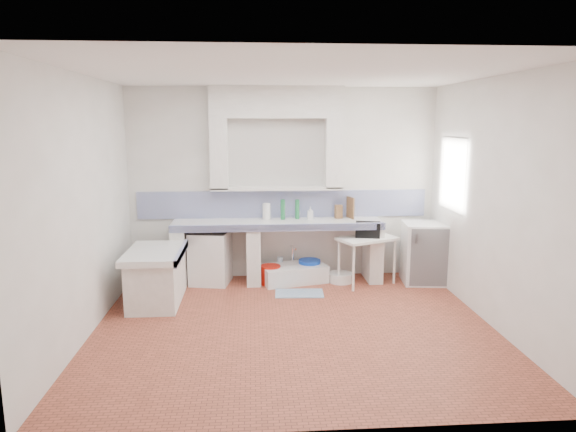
{
  "coord_description": "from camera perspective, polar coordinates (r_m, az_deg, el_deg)",
  "views": [
    {
      "loc": [
        -0.46,
        -5.45,
        2.29
      ],
      "look_at": [
        0.0,
        1.0,
        1.1
      ],
      "focal_mm": 31.7,
      "sensor_mm": 36.0,
      "label": 1
    }
  ],
  "objects": [
    {
      "name": "lace_valance",
      "position": [
        7.2,
        18.46,
        7.43
      ],
      "size": [
        0.01,
        0.84,
        0.24
      ],
      "primitive_type": "cube",
      "color": "white",
      "rests_on": "ground"
    },
    {
      "name": "bucket_red",
      "position": [
        7.36,
        -1.98,
        -6.6
      ],
      "size": [
        0.38,
        0.38,
        0.27
      ],
      "primitive_type": "cylinder",
      "rotation": [
        0.0,
        0.0,
        -0.4
      ],
      "color": "red",
      "rests_on": "ground"
    },
    {
      "name": "counter_slab",
      "position": [
        7.3,
        -1.17,
        -0.87
      ],
      "size": [
        3.0,
        0.6,
        0.08
      ],
      "primitive_type": "cube",
      "color": "white",
      "rests_on": "ground"
    },
    {
      "name": "fridge",
      "position": [
        7.62,
        14.91,
        -4.01
      ],
      "size": [
        0.62,
        0.62,
        0.87
      ],
      "primitive_type": "cube",
      "rotation": [
        0.0,
        0.0,
        -0.11
      ],
      "color": "white",
      "rests_on": "ground"
    },
    {
      "name": "stove",
      "position": [
        7.43,
        -8.68,
        -4.61
      ],
      "size": [
        0.62,
        0.6,
        0.76
      ],
      "primitive_type": "cube",
      "rotation": [
        0.0,
        0.0,
        -0.18
      ],
      "color": "white",
      "rests_on": "ground"
    },
    {
      "name": "sink",
      "position": [
        7.46,
        0.63,
        -6.56
      ],
      "size": [
        1.02,
        0.72,
        0.22
      ],
      "primitive_type": "cube",
      "rotation": [
        0.0,
        0.0,
        0.26
      ],
      "color": "white",
      "rests_on": "ground"
    },
    {
      "name": "side_table",
      "position": [
        7.39,
        8.83,
        -4.98
      ],
      "size": [
        0.94,
        0.76,
        0.04
      ],
      "primitive_type": "cube",
      "rotation": [
        0.0,
        0.0,
        0.43
      ],
      "color": "white",
      "rests_on": "ground"
    },
    {
      "name": "alcove_mass",
      "position": [
        7.34,
        -1.29,
        12.64
      ],
      "size": [
        1.9,
        0.25,
        0.45
      ],
      "primitive_type": "cube",
      "color": "white",
      "rests_on": "ground"
    },
    {
      "name": "basin_white",
      "position": [
        7.5,
        5.93,
        -6.86
      ],
      "size": [
        0.36,
        0.36,
        0.14
      ],
      "primitive_type": "cylinder",
      "rotation": [
        0.0,
        0.0,
        0.03
      ],
      "color": "white",
      "rests_on": "ground"
    },
    {
      "name": "ceiling",
      "position": [
        5.5,
        0.76,
        15.76
      ],
      "size": [
        4.5,
        4.5,
        0.0
      ],
      "primitive_type": "plane",
      "rotation": [
        3.14,
        0.0,
        0.0
      ],
      "color": "white",
      "rests_on": "ground"
    },
    {
      "name": "water_bottle_b",
      "position": [
        7.65,
        1.84,
        -5.92
      ],
      "size": [
        0.08,
        0.08,
        0.28
      ],
      "primitive_type": "cylinder",
      "rotation": [
        0.0,
        0.0,
        -0.03
      ],
      "color": "silver",
      "rests_on": "ground"
    },
    {
      "name": "backsplash",
      "position": [
        7.55,
        -0.53,
        1.35
      ],
      "size": [
        4.27,
        0.03,
        0.4
      ],
      "primitive_type": "cube",
      "color": "navy",
      "rests_on": "ground"
    },
    {
      "name": "bucket_orange",
      "position": [
        7.41,
        1.52,
        -6.62
      ],
      "size": [
        0.33,
        0.33,
        0.24
      ],
      "primitive_type": "cylinder",
      "rotation": [
        0.0,
        0.0,
        0.38
      ],
      "color": "red",
      "rests_on": "ground"
    },
    {
      "name": "counter_pier_right",
      "position": [
        7.6,
        9.47,
        -4.05
      ],
      "size": [
        0.2,
        0.55,
        0.82
      ],
      "primitive_type": "cube",
      "color": "white",
      "rests_on": "ground"
    },
    {
      "name": "wall_right",
      "position": [
        6.15,
        22.11,
        1.34
      ],
      "size": [
        0.0,
        4.5,
        4.5
      ],
      "primitive_type": "plane",
      "rotation": [
        1.57,
        0.0,
        -1.57
      ],
      "color": "white",
      "rests_on": "ground"
    },
    {
      "name": "water_bottle_a",
      "position": [
        7.62,
        -0.9,
        -5.8
      ],
      "size": [
        0.1,
        0.1,
        0.32
      ],
      "primitive_type": "cylinder",
      "rotation": [
        0.0,
        0.0,
        -0.17
      ],
      "color": "silver",
      "rests_on": "ground"
    },
    {
      "name": "green_bottle_a",
      "position": [
        7.38,
        -0.59,
        0.73
      ],
      "size": [
        0.07,
        0.07,
        0.29
      ],
      "primitive_type": "cylinder",
      "rotation": [
        0.0,
        0.0,
        0.02
      ],
      "color": "#20743E",
      "rests_on": "counter_slab"
    },
    {
      "name": "peninsula_top",
      "position": [
        6.67,
        -14.69,
        -4.06
      ],
      "size": [
        0.7,
        1.1,
        0.08
      ],
      "primitive_type": "cube",
      "color": "white",
      "rests_on": "ground"
    },
    {
      "name": "black_bag",
      "position": [
        7.32,
        8.95,
        -1.52
      ],
      "size": [
        0.38,
        0.27,
        0.22
      ],
      "primitive_type": "cube",
      "rotation": [
        0.0,
        0.0,
        -0.25
      ],
      "color": "black",
      "rests_on": "side_table"
    },
    {
      "name": "bucket_blue",
      "position": [
        7.55,
        2.42,
        -6.05
      ],
      "size": [
        0.41,
        0.41,
        0.3
      ],
      "primitive_type": "cylinder",
      "rotation": [
        0.0,
        0.0,
        0.33
      ],
      "color": "blue",
      "rests_on": "ground"
    },
    {
      "name": "cutting_board",
      "position": [
        7.54,
        7.01,
        0.94
      ],
      "size": [
        0.08,
        0.23,
        0.32
      ],
      "primitive_type": "cube",
      "rotation": [
        0.0,
        0.0,
        0.26
      ],
      "color": "brown",
      "rests_on": "counter_slab"
    },
    {
      "name": "counter_lip",
      "position": [
        7.03,
        -1.05,
        -1.32
      ],
      "size": [
        3.0,
        0.04,
        0.1
      ],
      "primitive_type": "cube",
      "color": "navy",
      "rests_on": "ground"
    },
    {
      "name": "floor",
      "position": [
        5.93,
        0.7,
        -12.29
      ],
      "size": [
        4.5,
        4.5,
        0.0
      ],
      "primitive_type": "plane",
      "color": "#A24B35",
      "rests_on": "ground"
    },
    {
      "name": "counter_pier_mid",
      "position": [
        7.39,
        -3.87,
        -4.33
      ],
      "size": [
        0.2,
        0.55,
        0.82
      ],
      "primitive_type": "cube",
      "color": "white",
      "rests_on": "ground"
    },
    {
      "name": "knife_block",
      "position": [
        7.52,
        5.69,
        0.49
      ],
      "size": [
        0.12,
        0.1,
        0.2
      ],
      "primitive_type": "cube",
      "rotation": [
        0.0,
        0.0,
        0.29
      ],
      "color": "brown",
      "rests_on": "counter_slab"
    },
    {
      "name": "paper_towel",
      "position": [
        7.41,
        -2.43,
        0.53
      ],
      "size": [
        0.15,
        0.15,
        0.23
      ],
      "primitive_type": "cylinder",
      "rotation": [
        0.0,
        0.0,
        0.31
      ],
      "color": "white",
      "rests_on": "counter_slab"
    },
    {
      "name": "window_frame",
      "position": [
        7.28,
        19.34,
        4.4
      ],
      "size": [
        0.35,
        0.86,
        1.06
      ],
      "primitive_type": "cube",
      "color": "#3A2312",
      "rests_on": "ground"
    },
    {
      "name": "counter_pier_left",
      "position": [
        7.47,
        -11.98,
        -4.39
      ],
      "size": [
        0.2,
        0.55,
        0.82
      ],
      "primitive_type": "cube",
      "color": "white",
      "rests_on": "ground"
    },
    {
      "name": "wall_back",
      "position": [
        7.52,
        -0.54,
        3.62
      ],
      "size": [
        4.5,
        0.0,
        4.5
      ],
      "primitive_type": "plane",
      "rotation": [
        1.57,
        0.0,
        0.0
      ],
      "color": "white",
      "rests_on": "ground"
    },
    {
      "name": "soap_bottle",
      "position": [
        7.42,
        2.51,
        0.33
      ],
      "size": [
        0.09,
        0.09,
        0.18
      ],
      "primitive_type": "imported",
      "rotation": [
        0.0,
        0.0,
        -0.03
      ],
      "color": "white",
      "rests_on": "counter_slab"
    },
    {
      "name": "wall_front",
      "position": [
        3.59,
        3.38,
        -3.9
      ],
      "size": [
        4.5,
        0.0,
        4.5
      ],
      "primitive_type": "plane",
      "rotation": [
        -1.57,
        0.0,
        0.0
      ],
      "color": "white",
      "rests_on": "ground"
    },
    {
      "name": "peninsula_lip",
      "position": [
        6.62,
        -11.88,
        -4.05
      ],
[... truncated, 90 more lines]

